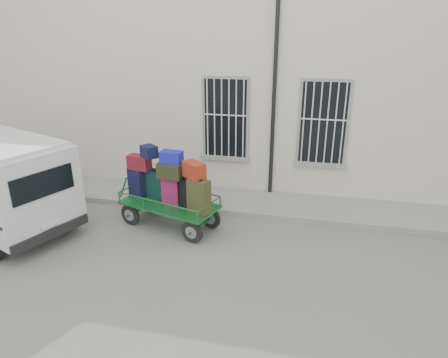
% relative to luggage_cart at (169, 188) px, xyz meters
% --- Properties ---
extents(ground, '(80.00, 80.00, 0.00)m').
position_rel_luggage_cart_xyz_m(ground, '(1.26, -0.50, -1.02)').
color(ground, slate).
rests_on(ground, ground).
extents(building, '(24.00, 5.15, 6.00)m').
position_rel_luggage_cart_xyz_m(building, '(1.26, 5.00, 1.98)').
color(building, beige).
rests_on(building, ground).
extents(sidewalk, '(24.00, 1.70, 0.15)m').
position_rel_luggage_cart_xyz_m(sidewalk, '(1.26, 1.70, -0.94)').
color(sidewalk, gray).
rests_on(sidewalk, ground).
extents(luggage_cart, '(2.87, 1.73, 2.01)m').
position_rel_luggage_cart_xyz_m(luggage_cart, '(0.00, 0.00, 0.00)').
color(luggage_cart, black).
rests_on(luggage_cart, ground).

